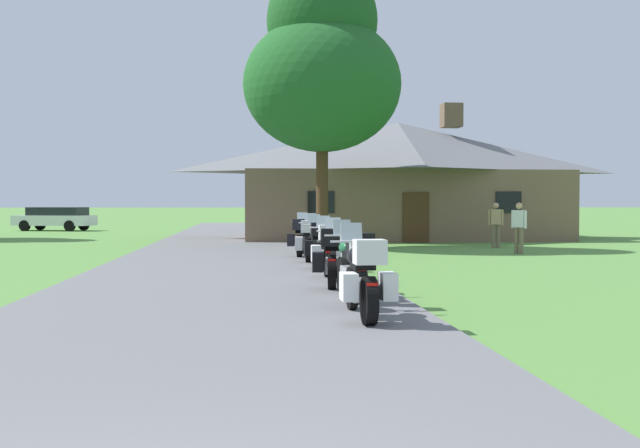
{
  "coord_description": "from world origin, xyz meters",
  "views": [
    {
      "loc": [
        0.57,
        -2.98,
        1.65
      ],
      "look_at": [
        2.91,
        21.54,
        0.96
      ],
      "focal_mm": 42.12,
      "sensor_mm": 36.0,
      "label": 1
    }
  ],
  "objects": [
    {
      "name": "motorcycle_silver_fourth_in_row",
      "position": [
        2.29,
        13.54,
        0.61
      ],
      "size": [
        0.73,
        2.08,
        1.3
      ],
      "rotation": [
        0.0,
        0.0,
        -0.03
      ],
      "color": "black",
      "rests_on": "asphalt_driveway"
    },
    {
      "name": "motorcycle_green_second_in_row",
      "position": [
        2.28,
        9.32,
        0.62
      ],
      "size": [
        0.66,
        2.08,
        1.3
      ],
      "rotation": [
        0.0,
        0.0,
        0.06
      ],
      "color": "black",
      "rests_on": "asphalt_driveway"
    },
    {
      "name": "motorcycle_green_fifth_in_row",
      "position": [
        2.28,
        15.56,
        0.61
      ],
      "size": [
        0.72,
        2.08,
        1.3
      ],
      "rotation": [
        0.0,
        0.0,
        -0.01
      ],
      "color": "black",
      "rests_on": "asphalt_driveway"
    },
    {
      "name": "stone_lodge",
      "position": [
        7.49,
        31.47,
        2.78
      ],
      "size": [
        14.98,
        8.12,
        6.29
      ],
      "color": "brown",
      "rests_on": "ground"
    },
    {
      "name": "bystander_tan_shirt_near_lodge",
      "position": [
        9.61,
        23.78,
        0.93
      ],
      "size": [
        0.54,
        0.29,
        1.67
      ],
      "rotation": [
        0.0,
        0.0,
        2.93
      ],
      "color": "#75664C",
      "rests_on": "ground"
    },
    {
      "name": "asphalt_driveway",
      "position": [
        0.0,
        18.0,
        0.03
      ],
      "size": [
        6.4,
        80.0,
        0.06
      ],
      "primitive_type": "cube",
      "color": "slate",
      "rests_on": "ground"
    },
    {
      "name": "parked_white_suv_far_left",
      "position": [
        -10.87,
        42.86,
        0.78
      ],
      "size": [
        4.92,
        2.99,
        1.4
      ],
      "rotation": [
        0.0,
        0.0,
        1.3
      ],
      "color": "silver",
      "rests_on": "ground"
    },
    {
      "name": "motorcycle_black_nearest_to_camera",
      "position": [
        2.13,
        7.13,
        0.61
      ],
      "size": [
        0.73,
        2.08,
        1.3
      ],
      "rotation": [
        0.0,
        0.0,
        0.02
      ],
      "color": "black",
      "rests_on": "asphalt_driveway"
    },
    {
      "name": "bystander_white_shirt_beside_signpost",
      "position": [
        9.32,
        20.64,
        0.93
      ],
      "size": [
        0.4,
        0.44,
        1.67
      ],
      "rotation": [
        0.0,
        0.0,
        5.41
      ],
      "color": "#75664C",
      "rests_on": "ground"
    },
    {
      "name": "ground_plane",
      "position": [
        0.0,
        20.0,
        0.0
      ],
      "size": [
        500.0,
        500.0,
        0.0
      ],
      "primitive_type": "plane",
      "color": "#56893D"
    },
    {
      "name": "tree_by_lodge_front",
      "position": [
        3.25,
        24.3,
        6.64
      ],
      "size": [
        5.76,
        5.76,
        10.42
      ],
      "color": "#422D19",
      "rests_on": "ground"
    },
    {
      "name": "motorcycle_blue_farthest_in_row",
      "position": [
        2.13,
        19.56,
        0.61
      ],
      "size": [
        0.88,
        2.08,
        1.3
      ],
      "rotation": [
        0.0,
        0.0,
        -0.12
      ],
      "color": "black",
      "rests_on": "asphalt_driveway"
    },
    {
      "name": "motorcycle_blue_sixth_in_row",
      "position": [
        2.23,
        17.57,
        0.61
      ],
      "size": [
        0.86,
        2.08,
        1.3
      ],
      "rotation": [
        0.0,
        0.0,
        -0.11
      ],
      "color": "black",
      "rests_on": "asphalt_driveway"
    },
    {
      "name": "motorcycle_white_third_in_row",
      "position": [
        2.16,
        11.23,
        0.61
      ],
      "size": [
        0.87,
        2.08,
        1.3
      ],
      "rotation": [
        0.0,
        0.0,
        -0.12
      ],
      "color": "black",
      "rests_on": "asphalt_driveway"
    }
  ]
}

